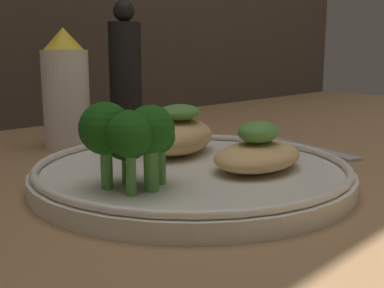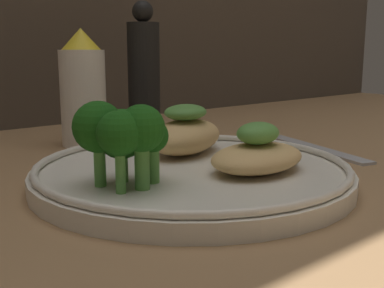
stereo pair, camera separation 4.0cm
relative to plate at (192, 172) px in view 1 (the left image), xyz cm
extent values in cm
cube|color=#936D47|center=(0.00, 0.00, -1.49)|extent=(180.00, 180.00, 1.00)
cylinder|color=silver|center=(0.00, 0.00, -0.29)|extent=(26.57, 26.57, 1.40)
torus|color=silver|center=(0.00, 0.00, 0.71)|extent=(25.97, 25.97, 0.60)
ellipsoid|color=tan|center=(3.26, -4.33, 1.52)|extent=(9.90, 7.45, 2.23)
ellipsoid|color=#518E3D|center=(3.26, -4.33, 3.53)|extent=(4.32, 3.65, 1.80)
ellipsoid|color=tan|center=(3.24, 4.79, 2.00)|extent=(11.44, 9.58, 3.19)
ellipsoid|color=#518E3D|center=(3.24, 4.79, 4.33)|extent=(5.99, 5.55, 1.47)
cylinder|color=#569942|center=(-5.25, -1.64, 1.73)|extent=(1.10, 1.10, 2.65)
sphere|color=#195114|center=(-5.25, -1.64, 3.94)|extent=(2.52, 2.52, 2.52)
cylinder|color=#569942|center=(-6.81, 0.13, 1.57)|extent=(0.87, 0.87, 2.32)
sphere|color=#195114|center=(-6.81, 0.13, 4.03)|extent=(3.72, 3.72, 3.72)
cylinder|color=#569942|center=(-8.67, -0.42, 1.93)|extent=(0.85, 0.85, 3.04)
sphere|color=#195114|center=(-8.67, -0.42, 4.74)|extent=(3.71, 3.71, 3.71)
cylinder|color=#569942|center=(-8.47, -2.46, 1.95)|extent=(0.71, 0.71, 3.09)
sphere|color=#195114|center=(-8.47, -2.46, 4.60)|extent=(3.13, 3.13, 3.13)
cylinder|color=#569942|center=(-6.81, -2.64, 2.01)|extent=(1.05, 1.05, 3.20)
sphere|color=#195114|center=(-6.81, -2.64, 4.78)|extent=(3.34, 3.34, 3.34)
cylinder|color=white|center=(1.12, 20.94, 4.55)|extent=(5.25, 5.25, 11.08)
cone|color=yellow|center=(1.12, 20.94, 11.31)|extent=(4.46, 4.46, 2.44)
cylinder|color=black|center=(9.70, 20.94, 6.22)|extent=(4.05, 4.05, 14.42)
sphere|color=black|center=(9.70, 20.94, 14.74)|extent=(2.63, 2.63, 2.63)
cube|color=#B2B2B7|center=(19.66, 1.58, -0.69)|extent=(6.40, 16.27, 0.60)
camera|label=1|loc=(-28.16, -27.19, 10.11)|focal=45.00mm
camera|label=2|loc=(-25.25, -29.91, 10.11)|focal=45.00mm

